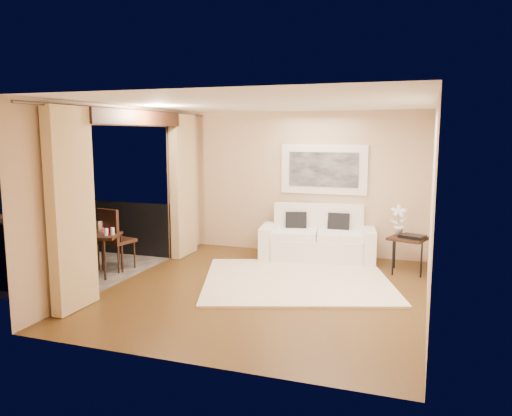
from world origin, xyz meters
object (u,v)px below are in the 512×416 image
at_px(balcony_chair_near, 38,253).
at_px(ice_bucket, 99,226).
at_px(sofa, 318,240).
at_px(side_table, 408,241).
at_px(bistro_table, 100,239).
at_px(balcony_chair_far, 113,234).
at_px(orchid, 399,220).

distance_m(balcony_chair_near, ice_bucket, 1.06).
bearing_deg(sofa, balcony_chair_near, -149.44).
bearing_deg(side_table, bistro_table, -159.52).
height_order(balcony_chair_far, balcony_chair_near, balcony_chair_far).
distance_m(orchid, bistro_table, 4.92).
bearing_deg(balcony_chair_near, ice_bucket, 83.46).
bearing_deg(bistro_table, ice_bucket, 130.77).
bearing_deg(side_table, ice_bucket, -161.41).
bearing_deg(side_table, orchid, 138.93).
bearing_deg(balcony_chair_near, balcony_chair_far, 79.57).
bearing_deg(orchid, balcony_chair_far, -160.17).
bearing_deg(side_table, balcony_chair_near, -153.77).
distance_m(sofa, ice_bucket, 3.84).
bearing_deg(balcony_chair_near, sofa, 55.98).
bearing_deg(bistro_table, side_table, 20.48).
bearing_deg(ice_bucket, sofa, 32.61).
distance_m(sofa, balcony_chair_near, 4.70).
xyz_separation_m(orchid, ice_bucket, (-4.65, -1.77, -0.08)).
bearing_deg(ice_bucket, balcony_chair_near, -112.76).
height_order(orchid, ice_bucket, orchid).
bearing_deg(bistro_table, orchid, 22.79).
relative_size(sofa, balcony_chair_near, 2.43).
height_order(bistro_table, ice_bucket, ice_bucket).
distance_m(side_table, balcony_chair_near, 5.82).
bearing_deg(bistro_table, balcony_chair_near, -122.31).
xyz_separation_m(sofa, orchid, (1.43, -0.29, 0.51)).
distance_m(orchid, balcony_chair_near, 5.74).
xyz_separation_m(sofa, balcony_chair_near, (-3.61, -3.01, 0.16)).
height_order(sofa, orchid, orchid).
distance_m(balcony_chair_far, ice_bucket, 0.26).
height_order(side_table, orchid, orchid).
height_order(orchid, balcony_chair_far, orchid).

